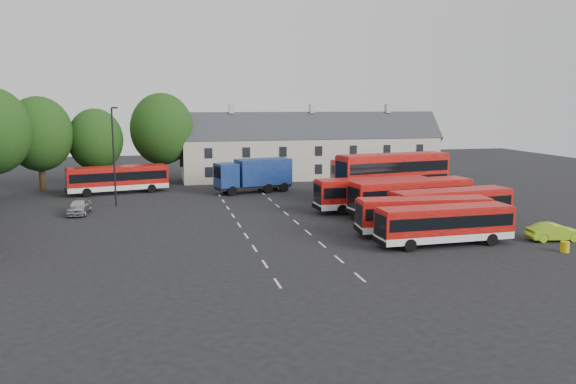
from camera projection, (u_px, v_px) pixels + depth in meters
name	position (u px, v px, depth m)	size (l,w,h in m)	color
ground	(242.00, 230.00, 45.69)	(140.00, 140.00, 0.00)	black
lane_markings	(268.00, 223.00, 48.16)	(5.15, 33.80, 0.01)	beige
treeline	(19.00, 137.00, 58.72)	(29.92, 32.59, 12.01)	black
terrace_houses	(312.00, 150.00, 77.04)	(35.70, 7.13, 10.06)	beige
bus_row_a	(445.00, 222.00, 40.59)	(10.19, 2.67, 2.86)	silver
bus_row_b	(424.00, 213.00, 43.68)	(10.59, 3.29, 2.95)	silver
bus_row_c	(451.00, 204.00, 47.21)	(11.00, 3.63, 3.05)	silver
bus_row_d	(411.00, 194.00, 51.22)	(11.97, 4.20, 3.31)	silver
bus_row_e	(373.00, 192.00, 53.37)	(11.30, 2.98, 3.17)	silver
bus_dd_south	(393.00, 174.00, 58.65)	(12.52, 4.81, 5.01)	silver
bus_dd_north	(377.00, 176.00, 61.37)	(10.17, 2.99, 4.12)	silver
bus_north	(118.00, 177.00, 63.90)	(11.33, 4.85, 3.12)	silver
box_truck	(254.00, 174.00, 64.67)	(9.16, 4.69, 3.83)	black
silver_car	(79.00, 206.00, 52.12)	(1.73, 4.29, 1.46)	#B6B9BE
lime_car	(555.00, 232.00, 42.09)	(1.41, 4.03, 1.33)	#9CD120
grit_bin	(565.00, 247.00, 38.90)	(0.60, 0.60, 0.75)	#C5A70B
lamppost	(114.00, 154.00, 55.50)	(0.69, 0.34, 9.87)	black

